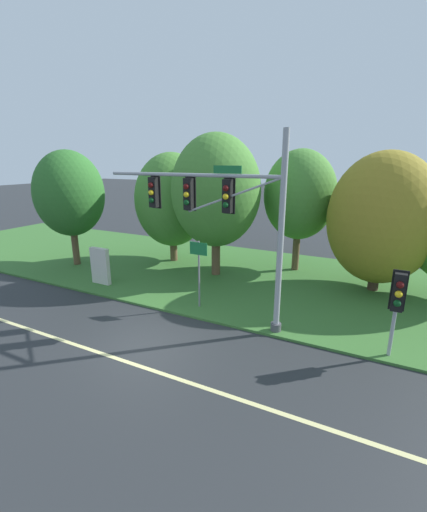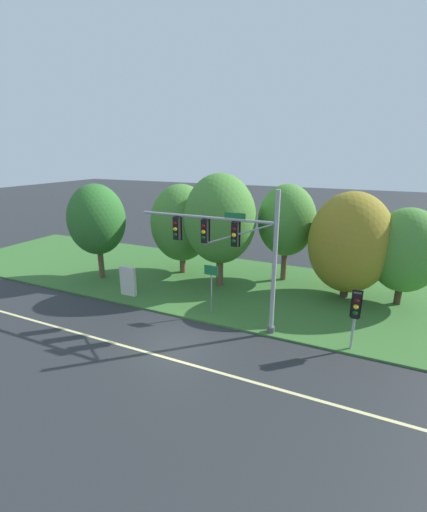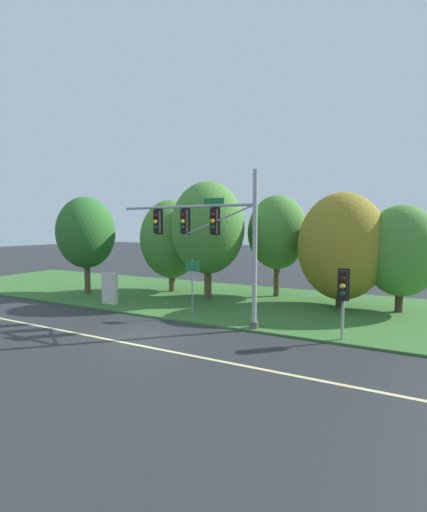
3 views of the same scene
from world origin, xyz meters
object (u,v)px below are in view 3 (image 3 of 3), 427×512
pedestrian_signal_near_kerb (343,289)px  tree_mid_verge (277,233)px  tree_tall_centre (342,246)px  tree_nearest_road (86,233)px  tree_right_far (401,251)px  traffic_signal_mast (210,232)px  route_sign_post (192,279)px  tree_behind_signpost (208,228)px  info_kiosk (110,289)px  tree_left_of_mast (172,239)px

pedestrian_signal_near_kerb → tree_mid_verge: 9.63m
tree_mid_verge → tree_tall_centre: bearing=-18.8°
tree_nearest_road → tree_right_far: (19.59, 3.81, -0.91)m
tree_nearest_road → traffic_signal_mast: bearing=-13.5°
traffic_signal_mast → route_sign_post: bearing=155.7°
tree_nearest_road → tree_behind_signpost: (8.51, 2.21, 0.32)m
tree_right_far → info_kiosk: size_ratio=3.10×
tree_nearest_road → tree_mid_verge: size_ratio=1.00×
tree_tall_centre → tree_nearest_road: bearing=-167.6°
pedestrian_signal_near_kerb → tree_nearest_road: bearing=170.9°
route_sign_post → tree_right_far: size_ratio=0.50×
tree_nearest_road → tree_tall_centre: 16.96m
route_sign_post → tree_behind_signpost: (-1.35, 4.30, 2.66)m
pedestrian_signal_near_kerb → tree_behind_signpost: tree_behind_signpost is taller
tree_nearest_road → route_sign_post: bearing=-11.9°
tree_left_of_mast → tree_tall_centre: size_ratio=1.00×
traffic_signal_mast → tree_mid_verge: bearing=82.1°
pedestrian_signal_near_kerb → tree_nearest_road: 17.72m
tree_nearest_road → tree_behind_signpost: 8.80m
tree_mid_verge → info_kiosk: size_ratio=3.60×
tree_mid_verge → tree_tall_centre: size_ratio=1.02×
tree_nearest_road → tree_tall_centre: (16.55, 3.63, -0.74)m
tree_right_far → traffic_signal_mast: bearing=-142.2°
traffic_signal_mast → tree_right_far: (8.39, 6.50, -1.05)m
tree_left_of_mast → tree_tall_centre: 11.68m
traffic_signal_mast → tree_mid_verge: size_ratio=1.12×
tree_nearest_road → tree_mid_verge: bearing=22.5°
tree_nearest_road → tree_left_of_mast: (4.88, 3.44, -0.47)m
tree_tall_centre → info_kiosk: (-12.67, -5.51, -2.62)m
tree_right_far → tree_behind_signpost: bearing=-171.8°
tree_behind_signpost → pedestrian_signal_near_kerb: bearing=-29.5°
traffic_signal_mast → tree_left_of_mast: traffic_signal_mast is taller
tree_tall_centre → pedestrian_signal_near_kerb: bearing=-82.8°
route_sign_post → tree_behind_signpost: bearing=107.4°
tree_mid_verge → tree_right_far: size_ratio=1.16×
tree_behind_signpost → tree_tall_centre: tree_behind_signpost is taller
route_sign_post → tree_nearest_road: size_ratio=0.43×
tree_left_of_mast → tree_tall_centre: same height
route_sign_post → tree_behind_signpost: 5.23m
tree_tall_centre → traffic_signal_mast: bearing=-130.2°
info_kiosk → route_sign_post: bearing=-2.0°
tree_left_of_mast → tree_right_far: size_ratio=1.14×
traffic_signal_mast → tree_right_far: traffic_signal_mast is taller
tree_left_of_mast → tree_right_far: (14.71, 0.37, -0.45)m
tree_nearest_road → info_kiosk: (3.88, -1.87, -3.35)m
tree_mid_verge → info_kiosk: 11.42m
tree_nearest_road → info_kiosk: tree_nearest_road is taller
route_sign_post → tree_nearest_road: 10.34m
traffic_signal_mast → route_sign_post: 2.88m
pedestrian_signal_near_kerb → info_kiosk: (-13.48, 0.92, -1.19)m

